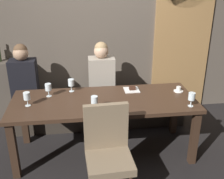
% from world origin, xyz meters
% --- Properties ---
extents(ground, '(9.00, 9.00, 0.00)m').
position_xyz_m(ground, '(0.00, 0.00, 0.00)').
color(ground, black).
extents(back_wall_tiled, '(6.00, 0.12, 3.00)m').
position_xyz_m(back_wall_tiled, '(0.00, 1.22, 1.50)').
color(back_wall_tiled, brown).
rests_on(back_wall_tiled, ground).
extents(arched_door, '(0.90, 0.05, 2.55)m').
position_xyz_m(arched_door, '(1.35, 1.15, 1.36)').
color(arched_door, olive).
rests_on(arched_door, ground).
extents(dining_table, '(2.20, 0.84, 0.74)m').
position_xyz_m(dining_table, '(0.00, 0.00, 0.65)').
color(dining_table, '#342217').
rests_on(dining_table, ground).
extents(banquette_bench, '(2.50, 0.44, 0.45)m').
position_xyz_m(banquette_bench, '(0.00, 0.70, 0.23)').
color(banquette_bench, '#312A23').
rests_on(banquette_bench, ground).
extents(chair_near_side, '(0.46, 0.46, 0.98)m').
position_xyz_m(chair_near_side, '(-0.03, -0.72, 0.56)').
color(chair_near_side, '#3D281C').
rests_on(chair_near_side, ground).
extents(diner_redhead, '(0.36, 0.24, 0.83)m').
position_xyz_m(diner_redhead, '(-1.04, 0.71, 0.84)').
color(diner_redhead, black).
rests_on(diner_redhead, banquette_bench).
extents(diner_bearded, '(0.36, 0.24, 0.83)m').
position_xyz_m(diner_bearded, '(0.04, 0.68, 0.84)').
color(diner_bearded, '#9E9384').
rests_on(diner_bearded, banquette_bench).
extents(wine_glass_far_left, '(0.08, 0.08, 0.16)m').
position_xyz_m(wine_glass_far_left, '(-0.13, -0.25, 0.85)').
color(wine_glass_far_left, silver).
rests_on(wine_glass_far_left, dining_table).
extents(wine_glass_end_left, '(0.08, 0.08, 0.16)m').
position_xyz_m(wine_glass_end_left, '(-0.38, 0.30, 0.86)').
color(wine_glass_end_left, silver).
rests_on(wine_glass_end_left, dining_table).
extents(wine_glass_center_front, '(0.08, 0.08, 0.16)m').
position_xyz_m(wine_glass_center_front, '(-0.87, -0.05, 0.85)').
color(wine_glass_center_front, silver).
rests_on(wine_glass_center_front, dining_table).
extents(wine_glass_center_back, '(0.08, 0.08, 0.16)m').
position_xyz_m(wine_glass_center_back, '(0.96, -0.29, 0.85)').
color(wine_glass_center_back, silver).
rests_on(wine_glass_center_back, dining_table).
extents(wine_glass_far_right, '(0.08, 0.08, 0.16)m').
position_xyz_m(wine_glass_far_right, '(-0.66, 0.19, 0.85)').
color(wine_glass_far_right, silver).
rests_on(wine_glass_far_right, dining_table).
extents(espresso_cup, '(0.12, 0.12, 0.06)m').
position_xyz_m(espresso_cup, '(0.97, 0.14, 0.77)').
color(espresso_cup, white).
rests_on(espresso_cup, dining_table).
extents(dessert_plate, '(0.19, 0.19, 0.05)m').
position_xyz_m(dessert_plate, '(0.39, 0.24, 0.75)').
color(dessert_plate, white).
rests_on(dessert_plate, dining_table).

